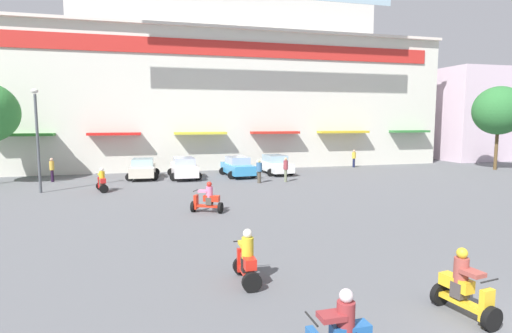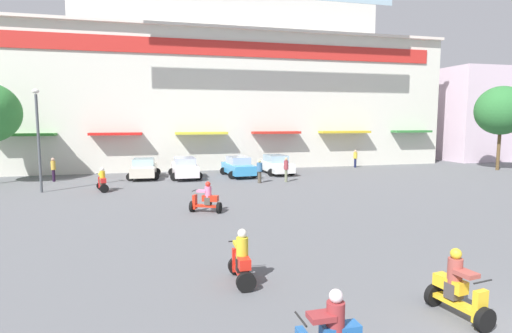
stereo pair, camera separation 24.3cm
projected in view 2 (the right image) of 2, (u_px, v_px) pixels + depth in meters
The scene contains 17 objects.
ground_plane at pixel (311, 211), 19.69m from camera, with size 128.00×128.00×0.00m, color #5A5C60.
colonial_building at pixel (226, 59), 40.07m from camera, with size 40.32×14.87×23.27m.
flank_building_right at pixel (471, 115), 46.02m from camera, with size 9.28×9.20×9.81m.
plaza_tree_1 at pixel (501, 111), 35.09m from camera, with size 4.28×4.20×7.23m.
parked_car_0 at pixel (144, 168), 30.63m from camera, with size 2.48×4.14×1.50m.
parked_car_1 at pixel (185, 168), 30.80m from camera, with size 2.33×4.52×1.55m.
parked_car_2 at pixel (238, 167), 31.61m from camera, with size 2.48×4.19×1.54m.
parked_car_3 at pixel (276, 164), 33.12m from camera, with size 2.45×4.45×1.54m.
scooter_rider_0 at pixel (206, 200), 19.38m from camera, with size 1.56×1.15×1.49m.
scooter_rider_1 at pixel (102, 181), 25.06m from camera, with size 0.86×1.43×1.50m.
scooter_rider_3 at pixel (458, 290), 9.10m from camera, with size 0.74×1.53×1.56m.
scooter_rider_7 at pixel (242, 261), 11.00m from camera, with size 0.54×1.38×1.53m.
pedestrian_0 at pixel (355, 157), 37.48m from camera, with size 0.47×0.47×1.62m.
pedestrian_1 at pixel (260, 170), 28.33m from camera, with size 0.40×0.40×1.62m.
pedestrian_2 at pixel (286, 168), 28.79m from camera, with size 0.33×0.33×1.73m.
pedestrian_3 at pixel (53, 168), 28.97m from camera, with size 0.42×0.42×1.70m.
streetlamp_near at pixel (38, 132), 24.37m from camera, with size 0.40×0.40×6.19m.
Camera 2 is at (-7.36, -5.04, 4.42)m, focal length 28.75 mm.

